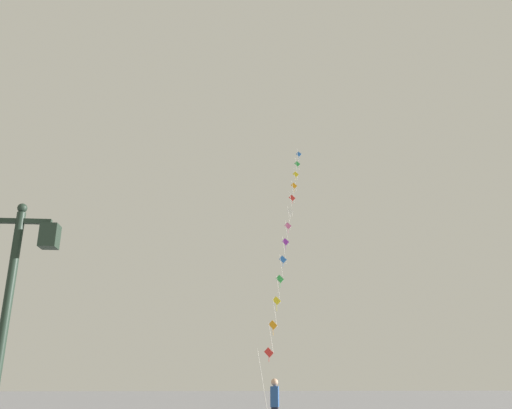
# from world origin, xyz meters

# --- Properties ---
(twin_lantern_lamp_post) EXTENTS (1.30, 0.28, 4.46)m
(twin_lantern_lamp_post) POSITION_xyz_m (-3.41, 7.80, 3.10)
(twin_lantern_lamp_post) COLOR #1E2D23
(twin_lantern_lamp_post) RESTS_ON ground_plane
(kite_train) EXTENTS (4.08, 13.26, 16.24)m
(kite_train) POSITION_xyz_m (3.41, 24.40, 8.56)
(kite_train) COLOR brown
(kite_train) RESTS_ON ground_plane
(kite_flyer) EXTENTS (0.31, 0.63, 1.71)m
(kite_flyer) POSITION_xyz_m (1.80, 16.21, 0.90)
(kite_flyer) COLOR #1E1E2D
(kite_flyer) RESTS_ON ground_plane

